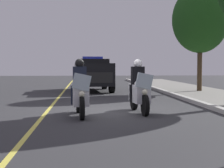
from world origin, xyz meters
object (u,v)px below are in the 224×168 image
Objects in this scene: police_suv at (93,73)px; tree_far_back at (200,20)px; police_motorcycle_lead_left at (80,93)px; police_motorcycle_lead_right at (139,91)px.

tree_far_back is at bearing 74.62° from police_suv.
police_motorcycle_lead_left is 10.03m from police_suv.
police_suv is (-10.00, 0.61, 0.37)m from police_motorcycle_lead_left.
police_motorcycle_lead_left is 1.00× the size of police_motorcycle_lead_right.
police_motorcycle_lead_left is at bearing -38.11° from tree_far_back.
police_suv is at bearing -105.38° from tree_far_back.
police_motorcycle_lead_right is (-0.55, 1.87, 0.00)m from police_motorcycle_lead_left.
police_motorcycle_lead_left is at bearing -73.77° from police_motorcycle_lead_right.
police_motorcycle_lead_right is at bearing 106.23° from police_motorcycle_lead_left.
police_motorcycle_lead_left is 0.37× the size of tree_far_back.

